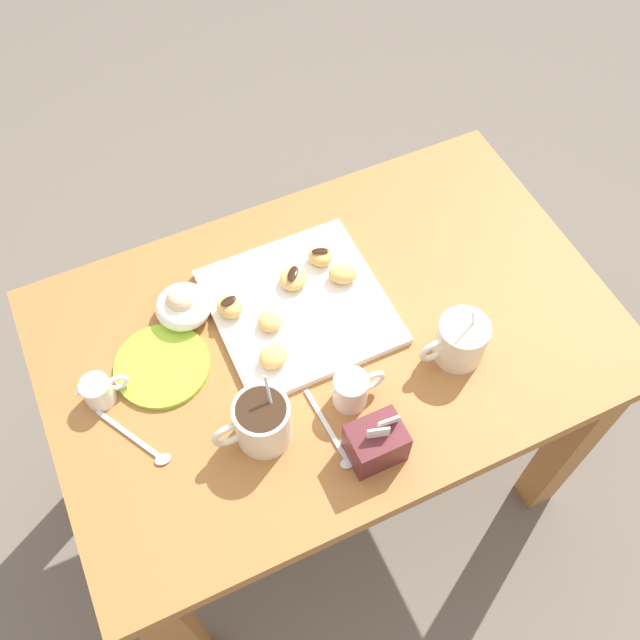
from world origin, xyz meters
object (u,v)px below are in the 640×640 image
at_px(pastry_plate_square, 299,306).
at_px(beignet_1, 343,274).
at_px(sugar_caddy, 376,443).
at_px(chocolate_sauce_pitcher, 98,390).
at_px(saucer_lime_left, 162,366).
at_px(beignet_5, 229,307).
at_px(coffee_mug_cream_right, 261,422).
at_px(beignet_3, 320,257).
at_px(ice_cream_bowl, 183,305).
at_px(cream_pitcher_white, 352,389).
at_px(beignet_2, 273,356).
at_px(dining_table, 330,368).
at_px(beignet_0, 293,279).
at_px(coffee_mug_cream_left, 460,340).
at_px(beignet_4, 270,321).

bearing_deg(pastry_plate_square, beignet_1, -169.80).
distance_m(sugar_caddy, chocolate_sauce_pitcher, 0.48).
bearing_deg(saucer_lime_left, beignet_5, -162.19).
relative_size(coffee_mug_cream_right, beignet_3, 3.17).
height_order(ice_cream_bowl, beignet_3, ice_cream_bowl).
bearing_deg(cream_pitcher_white, saucer_lime_left, -35.67).
xyz_separation_m(beignet_1, beignet_2, (0.19, 0.11, 0.00)).
bearing_deg(beignet_5, beignet_2, 104.02).
distance_m(dining_table, pastry_plate_square, 0.17).
relative_size(dining_table, ice_cream_bowl, 10.17).
relative_size(dining_table, beignet_2, 19.78).
distance_m(ice_cream_bowl, beignet_1, 0.30).
bearing_deg(saucer_lime_left, sugar_caddy, 131.68).
distance_m(sugar_caddy, ice_cream_bowl, 0.44).
xyz_separation_m(beignet_1, beignet_5, (0.22, -0.02, 0.00)).
bearing_deg(chocolate_sauce_pitcher, cream_pitcher_white, 154.86).
height_order(coffee_mug_cream_right, chocolate_sauce_pitcher, coffee_mug_cream_right).
height_order(chocolate_sauce_pitcher, beignet_0, chocolate_sauce_pitcher).
distance_m(pastry_plate_square, ice_cream_bowl, 0.21).
height_order(coffee_mug_cream_right, beignet_0, coffee_mug_cream_right).
height_order(cream_pitcher_white, saucer_lime_left, cream_pitcher_white).
bearing_deg(ice_cream_bowl, beignet_5, 152.45).
bearing_deg(coffee_mug_cream_left, saucer_lime_left, -21.78).
xyz_separation_m(coffee_mug_cream_right, saucer_lime_left, (0.11, -0.20, -0.05)).
xyz_separation_m(cream_pitcher_white, beignet_2, (0.09, -0.12, -0.01)).
xyz_separation_m(coffee_mug_cream_right, chocolate_sauce_pitcher, (0.23, -0.18, -0.02)).
distance_m(ice_cream_bowl, beignet_0, 0.21).
bearing_deg(dining_table, ice_cream_bowl, -32.84).
distance_m(dining_table, coffee_mug_cream_left, 0.30).
bearing_deg(beignet_3, pastry_plate_square, 43.57).
bearing_deg(saucer_lime_left, chocolate_sauce_pitcher, 7.66).
xyz_separation_m(pastry_plate_square, ice_cream_bowl, (0.20, -0.08, 0.02)).
bearing_deg(dining_table, sugar_caddy, 81.77).
xyz_separation_m(coffee_mug_cream_right, sugar_caddy, (-0.16, 0.11, -0.01)).
height_order(sugar_caddy, beignet_5, sugar_caddy).
distance_m(pastry_plate_square, chocolate_sauce_pitcher, 0.39).
height_order(coffee_mug_cream_right, beignet_1, coffee_mug_cream_right).
xyz_separation_m(coffee_mug_cream_left, beignet_0, (0.21, -0.25, -0.02)).
bearing_deg(ice_cream_bowl, sugar_caddy, 116.63).
bearing_deg(beignet_0, coffee_mug_cream_left, 129.30).
distance_m(beignet_3, beignet_4, 0.17).
xyz_separation_m(cream_pitcher_white, chocolate_sauce_pitcher, (0.39, -0.18, -0.01)).
bearing_deg(beignet_4, beignet_5, -46.26).
relative_size(ice_cream_bowl, beignet_2, 1.94).
relative_size(beignet_3, beignet_4, 1.07).
height_order(chocolate_sauce_pitcher, saucer_lime_left, chocolate_sauce_pitcher).
bearing_deg(beignet_4, cream_pitcher_white, 110.79).
bearing_deg(beignet_1, saucer_lime_left, 4.42).
bearing_deg(chocolate_sauce_pitcher, dining_table, 173.76).
distance_m(coffee_mug_cream_right, beignet_5, 0.25).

